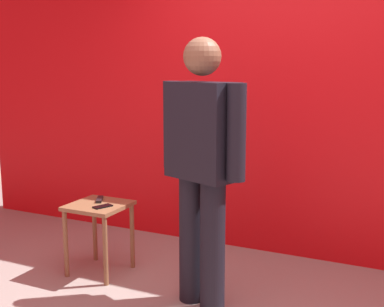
% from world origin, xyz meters
% --- Properties ---
extents(back_wall_red, '(6.34, 0.12, 2.83)m').
position_xyz_m(back_wall_red, '(0.00, 1.60, 1.41)').
color(back_wall_red, red).
rests_on(back_wall_red, ground_plane).
extents(standing_person, '(0.70, 0.39, 1.79)m').
position_xyz_m(standing_person, '(-0.14, 0.39, 1.00)').
color(standing_person, black).
rests_on(standing_person, ground_plane).
extents(side_table, '(0.43, 0.43, 0.56)m').
position_xyz_m(side_table, '(-1.09, 0.55, 0.45)').
color(side_table, olive).
rests_on(side_table, ground_plane).
extents(cell_phone, '(0.12, 0.16, 0.01)m').
position_xyz_m(cell_phone, '(-1.01, 0.49, 0.56)').
color(cell_phone, black).
rests_on(cell_phone, side_table).
extents(tv_remote, '(0.12, 0.17, 0.02)m').
position_xyz_m(tv_remote, '(-1.14, 0.63, 0.57)').
color(tv_remote, black).
rests_on(tv_remote, side_table).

